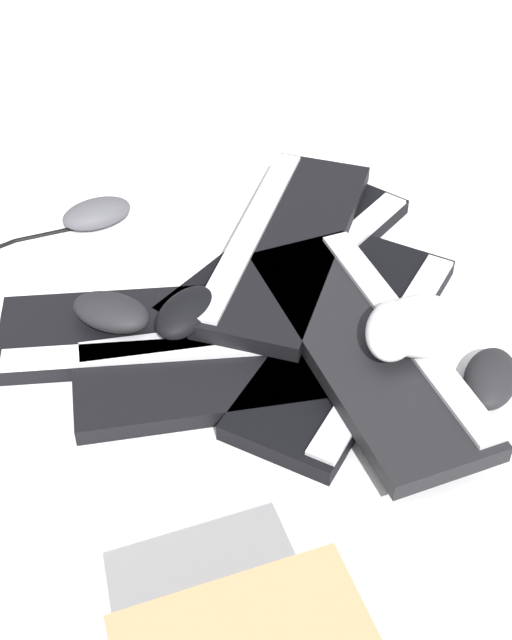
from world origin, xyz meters
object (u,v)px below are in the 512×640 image
at_px(keyboard_4, 366,345).
at_px(mouse_3, 490,378).
at_px(mouse_0, 411,336).
at_px(keyboard_0, 164,331).
at_px(keyboard_1, 246,370).
at_px(mouse_2, 111,312).
at_px(mouse_4, 392,330).
at_px(mouse_5, 415,316).
at_px(mouse_1, 97,213).
at_px(keyboard_2, 349,342).
at_px(mouse_6, 187,314).
at_px(keyboard_5, 286,244).
at_px(keyboard_3, 291,257).

xyz_separation_m(keyboard_4, mouse_3, (-0.15, 0.05, -0.02)).
distance_m(keyboard_4, mouse_0, 0.06).
bearing_deg(keyboard_0, keyboard_1, 142.44).
distance_m(mouse_2, mouse_4, 0.37).
relative_size(keyboard_1, mouse_0, 4.13).
bearing_deg(keyboard_4, mouse_5, -168.95).
bearing_deg(mouse_0, mouse_4, -17.19).
distance_m(keyboard_1, mouse_1, 0.41).
relative_size(keyboard_2, mouse_1, 4.12).
bearing_deg(mouse_1, mouse_6, -87.34).
bearing_deg(mouse_4, keyboard_5, 43.31).
bearing_deg(mouse_5, keyboard_2, 145.50).
bearing_deg(mouse_5, keyboard_5, 109.39).
bearing_deg(keyboard_3, mouse_2, 29.97).
relative_size(mouse_0, mouse_3, 1.00).
distance_m(mouse_2, mouse_6, 0.10).
relative_size(keyboard_1, keyboard_5, 0.98).
bearing_deg(keyboard_2, keyboard_3, -72.55).
height_order(keyboard_2, keyboard_5, keyboard_5).
bearing_deg(mouse_4, mouse_2, 93.44).
distance_m(mouse_0, mouse_3, 0.12).
distance_m(keyboard_3, mouse_0, 0.29).
xyz_separation_m(keyboard_1, mouse_3, (-0.31, 0.04, 0.01)).
bearing_deg(keyboard_4, keyboard_1, 1.12).
xyz_separation_m(keyboard_5, mouse_4, (-0.11, 0.23, 0.04)).
height_order(keyboard_0, keyboard_2, same).
relative_size(mouse_2, mouse_3, 1.00).
bearing_deg(mouse_0, keyboard_1, 8.95).
distance_m(mouse_0, mouse_1, 0.56).
bearing_deg(mouse_5, mouse_1, 126.55).
relative_size(keyboard_1, keyboard_2, 1.00).
xyz_separation_m(keyboard_4, mouse_6, (0.23, -0.07, 0.01)).
bearing_deg(mouse_4, keyboard_1, 105.21).
height_order(keyboard_4, mouse_4, mouse_4).
height_order(mouse_3, mouse_6, mouse_6).
distance_m(mouse_1, mouse_3, 0.65).
distance_m(keyboard_3, keyboard_4, 0.24).
bearing_deg(mouse_5, mouse_2, 154.83).
bearing_deg(keyboard_5, keyboard_1, 72.01).
xyz_separation_m(keyboard_0, mouse_0, (-0.31, 0.10, 0.07)).
distance_m(keyboard_1, mouse_3, 0.31).
bearing_deg(mouse_6, mouse_2, -61.40).
relative_size(keyboard_1, mouse_6, 4.13).
height_order(keyboard_3, keyboard_5, keyboard_5).
xyz_separation_m(keyboard_2, mouse_4, (-0.04, 0.05, 0.07)).
height_order(keyboard_1, keyboard_2, same).
height_order(keyboard_4, mouse_0, mouse_0).
distance_m(keyboard_4, mouse_3, 0.16).
bearing_deg(keyboard_4, mouse_0, 153.10).
xyz_separation_m(keyboard_2, keyboard_4, (-0.01, 0.04, 0.03)).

